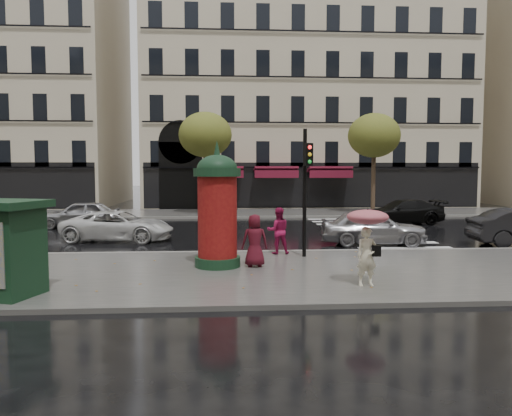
{
  "coord_description": "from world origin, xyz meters",
  "views": [
    {
      "loc": [
        -0.9,
        -14.25,
        2.96
      ],
      "look_at": [
        0.15,
        1.5,
        1.75
      ],
      "focal_mm": 35.0,
      "sensor_mm": 36.0,
      "label": 1
    }
  ],
  "objects": [
    {
      "name": "car_silver",
      "position": [
        5.01,
        4.93,
        0.7
      ],
      "size": [
        4.27,
        2.09,
        1.4
      ],
      "primitive_type": "imported",
      "rotation": [
        0.0,
        0.0,
        1.46
      ],
      "color": "#9F9FA3",
      "rests_on": "ground"
    },
    {
      "name": "tree_far_right",
      "position": [
        9.0,
        18.0,
        5.17
      ],
      "size": [
        3.4,
        3.4,
        6.64
      ],
      "color": "#38281C",
      "rests_on": "ground"
    },
    {
      "name": "ground",
      "position": [
        0.0,
        0.0,
        0.0
      ],
      "size": [
        160.0,
        160.0,
        0.0
      ],
      "primitive_type": "plane",
      "color": "black",
      "rests_on": "ground"
    },
    {
      "name": "near_kerb",
      "position": [
        0.0,
        3.0,
        0.07
      ],
      "size": [
        90.0,
        0.25,
        0.14
      ],
      "primitive_type": "cube",
      "color": "slate",
      "rests_on": "ground"
    },
    {
      "name": "far_sidewalk",
      "position": [
        0.0,
        19.0,
        0.06
      ],
      "size": [
        90.0,
        6.0,
        0.12
      ],
      "primitive_type": "cube",
      "color": "#474744",
      "rests_on": "ground"
    },
    {
      "name": "woman_umbrella",
      "position": [
        2.61,
        -2.41,
        1.4
      ],
      "size": [
        1.01,
        1.01,
        1.94
      ],
      "color": "#F2E9C7",
      "rests_on": "near_sidewalk"
    },
    {
      "name": "traffic_light",
      "position": [
        1.78,
        1.72,
        2.64
      ],
      "size": [
        0.31,
        0.41,
        4.15
      ],
      "color": "black",
      "rests_on": "near_sidewalk"
    },
    {
      "name": "zebra_crossing",
      "position": [
        6.0,
        9.6,
        0.01
      ],
      "size": [
        3.6,
        11.75,
        0.01
      ],
      "primitive_type": "cube",
      "color": "silver",
      "rests_on": "ground"
    },
    {
      "name": "car_far_silver",
      "position": [
        -8.22,
        11.72,
        0.69
      ],
      "size": [
        4.18,
        1.98,
        1.38
      ],
      "primitive_type": "imported",
      "rotation": [
        0.0,
        0.0,
        -1.48
      ],
      "color": "#9C9DA1",
      "rests_on": "ground"
    },
    {
      "name": "newsstand",
      "position": [
        -5.88,
        -2.8,
        1.23
      ],
      "size": [
        2.17,
        1.99,
        2.16
      ],
      "color": "#13321C",
      "rests_on": "near_sidewalk"
    },
    {
      "name": "car_black",
      "position": [
        8.82,
        12.22,
        0.67
      ],
      "size": [
        4.75,
        2.25,
        1.34
      ],
      "primitive_type": "imported",
      "rotation": [
        0.0,
        0.0,
        -1.49
      ],
      "color": "black",
      "rests_on": "ground"
    },
    {
      "name": "far_kerb",
      "position": [
        0.0,
        16.0,
        0.07
      ],
      "size": [
        90.0,
        0.25,
        0.14
      ],
      "primitive_type": "cube",
      "color": "slate",
      "rests_on": "ground"
    },
    {
      "name": "woman_red",
      "position": [
        0.96,
        2.4,
        0.91
      ],
      "size": [
        0.78,
        0.62,
        1.57
      ],
      "primitive_type": "imported",
      "rotation": [
        0.0,
        0.0,
        3.17
      ],
      "color": "#9C1343",
      "rests_on": "near_sidewalk"
    },
    {
      "name": "bldg_far_corner",
      "position": [
        6.0,
        30.0,
        11.31
      ],
      "size": [
        26.0,
        14.0,
        22.9
      ],
      "color": "#B7A88C",
      "rests_on": "ground"
    },
    {
      "name": "car_white",
      "position": [
        -5.24,
        6.66,
        0.63
      ],
      "size": [
        4.78,
        2.7,
        1.26
      ],
      "primitive_type": "imported",
      "rotation": [
        0.0,
        0.0,
        1.43
      ],
      "color": "silver",
      "rests_on": "ground"
    },
    {
      "name": "tree_far_left",
      "position": [
        -2.0,
        18.0,
        5.17
      ],
      "size": [
        3.4,
        3.4,
        6.64
      ],
      "color": "#38281C",
      "rests_on": "ground"
    },
    {
      "name": "morris_column",
      "position": [
        -1.06,
        0.31,
        1.89
      ],
      "size": [
        1.37,
        1.37,
        3.7
      ],
      "color": "#13321C",
      "rests_on": "near_sidewalk"
    },
    {
      "name": "man_burgundy",
      "position": [
        0.03,
        0.2,
        0.89
      ],
      "size": [
        0.76,
        0.5,
        1.55
      ],
      "primitive_type": "imported",
      "rotation": [
        0.0,
        0.0,
        3.16
      ],
      "color": "#4C0F1A",
      "rests_on": "near_sidewalk"
    },
    {
      "name": "near_sidewalk",
      "position": [
        0.0,
        -0.5,
        0.06
      ],
      "size": [
        90.0,
        7.0,
        0.12
      ],
      "primitive_type": "cube",
      "color": "#474744",
      "rests_on": "ground"
    }
  ]
}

